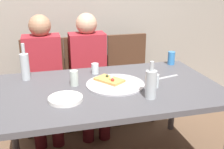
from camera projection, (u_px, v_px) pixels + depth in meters
The scene contains 16 objects.
dining_table at pixel (109, 95), 2.05m from camera, with size 1.66×0.98×0.72m.
pizza_tray at pixel (115, 84), 2.06m from camera, with size 0.44×0.44×0.01m, color #ADADB2.
pizza_slice_last at pixel (110, 80), 2.10m from camera, with size 0.23×0.25×0.05m.
wine_bottle at pixel (25, 66), 2.14m from camera, with size 0.07×0.07×0.30m.
beer_bottle at pixel (151, 84), 1.81m from camera, with size 0.08×0.08×0.26m.
tumbler_near at pixel (154, 81), 2.01m from camera, with size 0.07×0.07×0.10m, color silver.
tumbler_far at pixel (74, 78), 2.03m from camera, with size 0.06×0.06×0.12m, color #B7C6BC.
wine_glass at pixel (95, 69), 2.29m from camera, with size 0.06×0.06×0.09m, color silver.
soda_can at pixel (171, 58), 2.53m from camera, with size 0.07×0.07×0.12m, color #337AC1.
plate_stack at pixel (66, 99), 1.79m from camera, with size 0.23×0.23×0.03m, color white.
table_knife at pixel (167, 77), 2.21m from camera, with size 0.22×0.02×0.01m, color #B7B7BC.
chair_left at pixel (44, 78), 2.80m from camera, with size 0.44×0.44×0.90m.
chair_middle at pixel (87, 74), 2.90m from camera, with size 0.44×0.44×0.90m.
chair_right at pixel (130, 71), 3.02m from camera, with size 0.44×0.44×0.90m.
guest_in_sweater at pixel (44, 71), 2.62m from camera, with size 0.36×0.56×1.17m.
guest_in_beanie at pixel (89, 67), 2.72m from camera, with size 0.36×0.56×1.17m.
Camera 1 is at (-0.45, -1.82, 1.49)m, focal length 43.48 mm.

